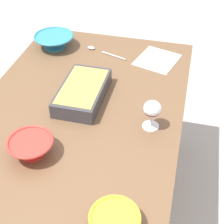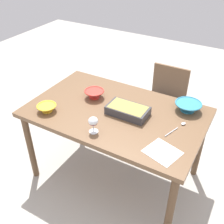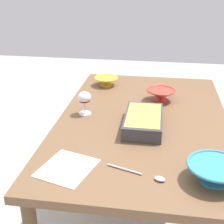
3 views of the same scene
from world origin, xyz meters
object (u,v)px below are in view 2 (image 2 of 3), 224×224
at_px(casserole_dish, 128,110).
at_px(napkin, 162,152).
at_px(mixing_bowl, 188,106).
at_px(chair, 164,102).
at_px(wine_glass, 93,122).
at_px(small_bowl, 47,108).
at_px(serving_spoon, 179,126).
at_px(dining_table, 116,118).
at_px(serving_bowl, 94,94).

bearing_deg(casserole_dish, napkin, 145.45).
bearing_deg(mixing_bowl, chair, -54.37).
distance_m(chair, napkin, 1.21).
bearing_deg(wine_glass, small_bowl, -4.36).
height_order(chair, serving_spoon, chair).
bearing_deg(mixing_bowl, dining_table, 30.39).
relative_size(small_bowl, serving_bowl, 0.92).
height_order(small_bowl, serving_bowl, serving_bowl).
bearing_deg(wine_glass, serving_bowl, -57.73).
xyz_separation_m(wine_glass, serving_spoon, (-0.55, -0.38, -0.09)).
xyz_separation_m(dining_table, serving_bowl, (0.27, -0.09, 0.12)).
bearing_deg(serving_spoon, dining_table, 5.23).
distance_m(chair, mixing_bowl, 0.73).
xyz_separation_m(chair, serving_spoon, (-0.38, 0.78, 0.32)).
bearing_deg(small_bowl, serving_spoon, -161.74).
bearing_deg(chair, dining_table, 79.05).
height_order(chair, napkin, chair).
distance_m(chair, casserole_dish, 0.89).
height_order(wine_glass, casserole_dish, wine_glass).
bearing_deg(dining_table, wine_glass, 88.87).
height_order(chair, casserole_dish, casserole_dish).
bearing_deg(serving_spoon, wine_glass, 34.83).
bearing_deg(chair, serving_bowl, 59.43).
height_order(dining_table, small_bowl, small_bowl).
height_order(chair, mixing_bowl, mixing_bowl).
height_order(small_bowl, serving_spoon, small_bowl).
xyz_separation_m(mixing_bowl, serving_bowl, (0.80, 0.22, -0.00)).
xyz_separation_m(dining_table, chair, (-0.16, -0.83, -0.23)).
xyz_separation_m(serving_bowl, napkin, (-0.81, 0.37, -0.04)).
xyz_separation_m(dining_table, small_bowl, (0.50, 0.30, 0.12)).
relative_size(wine_glass, mixing_bowl, 0.59).
xyz_separation_m(dining_table, casserole_dish, (-0.11, -0.01, 0.12)).
height_order(dining_table, mixing_bowl, mixing_bowl).
height_order(casserole_dish, small_bowl, casserole_dish).
relative_size(wine_glass, serving_bowl, 0.74).
distance_m(chair, small_bowl, 1.35).
xyz_separation_m(casserole_dish, napkin, (-0.42, 0.29, -0.04)).
distance_m(small_bowl, serving_bowl, 0.45).
bearing_deg(mixing_bowl, wine_glass, 50.23).
relative_size(serving_spoon, napkin, 1.09).
distance_m(wine_glass, napkin, 0.55).
bearing_deg(small_bowl, chair, -120.58).
bearing_deg(small_bowl, mixing_bowl, -149.58).
distance_m(dining_table, napkin, 0.61).
height_order(dining_table, serving_spoon, serving_spoon).
height_order(wine_glass, serving_bowl, wine_glass).
xyz_separation_m(small_bowl, napkin, (-1.04, -0.01, -0.03)).
bearing_deg(serving_spoon, chair, -63.64).
relative_size(chair, serving_spoon, 3.41).
xyz_separation_m(wine_glass, serving_bowl, (0.27, -0.42, -0.05)).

